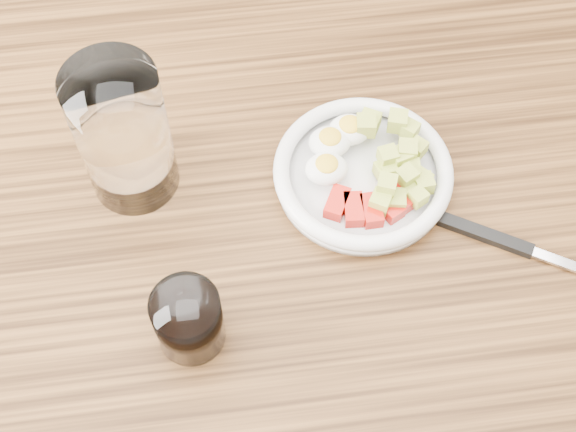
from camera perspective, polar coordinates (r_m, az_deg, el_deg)
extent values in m
plane|color=brown|center=(1.58, 0.42, -14.91)|extent=(4.00, 4.00, 0.00)
cube|color=brown|center=(0.87, 0.74, -2.12)|extent=(1.50, 0.90, 0.04)
cylinder|color=white|center=(0.89, 5.29, 2.70)|extent=(0.19, 0.19, 0.01)
torus|color=white|center=(0.88, 5.37, 3.21)|extent=(0.20, 0.20, 0.02)
cube|color=#B7160B|center=(0.86, 3.51, 0.94)|extent=(0.03, 0.04, 0.02)
cube|color=#B7160B|center=(0.85, 4.68, 0.47)|extent=(0.02, 0.04, 0.02)
cube|color=#B7160B|center=(0.85, 5.95, 0.40)|extent=(0.02, 0.04, 0.02)
cube|color=#B7160B|center=(0.86, 7.13, 0.74)|extent=(0.03, 0.04, 0.02)
cube|color=#B7160B|center=(0.87, 8.02, 1.44)|extent=(0.04, 0.04, 0.02)
ellipsoid|color=white|center=(0.89, 2.99, 5.27)|extent=(0.05, 0.04, 0.03)
ellipsoid|color=yellow|center=(0.88, 3.02, 5.66)|extent=(0.03, 0.03, 0.01)
ellipsoid|color=white|center=(0.90, 4.40, 6.13)|extent=(0.05, 0.04, 0.03)
ellipsoid|color=yellow|center=(0.89, 4.44, 6.52)|extent=(0.03, 0.03, 0.01)
ellipsoid|color=white|center=(0.87, 2.75, 3.36)|extent=(0.05, 0.04, 0.03)
ellipsoid|color=yellow|center=(0.86, 2.78, 3.74)|extent=(0.03, 0.03, 0.01)
cube|color=#B9BD48|center=(0.85, 6.60, 1.03)|extent=(0.03, 0.03, 0.02)
cube|color=#B9BD48|center=(0.86, 9.23, 1.34)|extent=(0.02, 0.02, 0.02)
cube|color=#B9BD48|center=(0.87, 8.69, 3.26)|extent=(0.02, 0.02, 0.02)
cube|color=#B9BD48|center=(0.90, 8.67, 6.10)|extent=(0.02, 0.02, 0.02)
cube|color=#B9BD48|center=(0.88, 6.81, 3.27)|extent=(0.02, 0.02, 0.02)
cube|color=#B9BD48|center=(0.90, 5.81, 6.63)|extent=(0.03, 0.03, 0.02)
cube|color=#B9BD48|center=(0.88, 8.48, 4.61)|extent=(0.02, 0.02, 0.02)
cube|color=#B9BD48|center=(0.89, 5.57, 6.42)|extent=(0.02, 0.02, 0.02)
cube|color=#B9BD48|center=(0.85, 7.05, 2.20)|extent=(0.03, 0.03, 0.02)
cube|color=#B9BD48|center=(0.89, 7.79, 6.71)|extent=(0.03, 0.03, 0.02)
cube|color=#B9BD48|center=(0.87, 9.41, 2.51)|extent=(0.03, 0.03, 0.02)
cube|color=#B9BD48|center=(0.87, 7.16, 3.30)|extent=(0.02, 0.02, 0.02)
cube|color=#B9BD48|center=(0.89, 9.20, 4.79)|extent=(0.02, 0.02, 0.02)
cube|color=#B9BD48|center=(0.86, 8.43, 2.79)|extent=(0.03, 0.03, 0.02)
cube|color=#B9BD48|center=(0.86, 8.78, 1.68)|extent=(0.02, 0.02, 0.02)
cube|color=#B9BD48|center=(0.87, 7.12, 4.21)|extent=(0.02, 0.02, 0.02)
cube|color=#B9BD48|center=(0.87, 9.62, 2.27)|extent=(0.02, 0.02, 0.02)
cube|color=#B9BD48|center=(0.87, 7.99, 4.15)|extent=(0.03, 0.03, 0.02)
cube|color=#B9BD48|center=(0.86, 7.62, 1.06)|extent=(0.02, 0.02, 0.02)
cube|color=black|center=(0.88, 13.84, -1.30)|extent=(0.10, 0.07, 0.01)
cube|color=silver|center=(0.88, 18.83, -3.12)|extent=(0.06, 0.04, 0.00)
cylinder|color=white|center=(0.84, -11.65, 5.73)|extent=(0.10, 0.10, 0.17)
cylinder|color=white|center=(0.78, -7.10, -7.35)|extent=(0.07, 0.07, 0.08)
cylinder|color=black|center=(0.78, -7.08, -7.41)|extent=(0.06, 0.06, 0.06)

